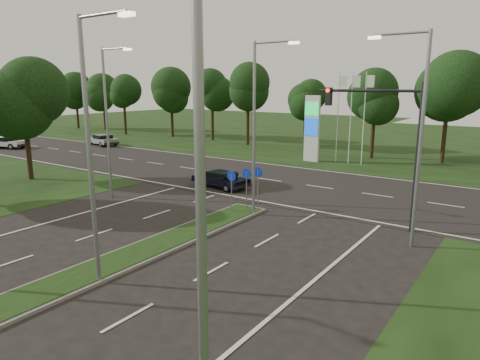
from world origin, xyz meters
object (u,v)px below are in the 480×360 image
Objects in this scene: far_car_b at (5,142)px; far_car_c at (8,131)px; far_car_a at (103,140)px; navy_sedan at (221,179)px.

far_car_c is (-11.66, 6.20, -0.03)m from far_car_b.
far_car_a is 18.54m from far_car_c.
far_car_c is (-42.80, 7.38, 0.08)m from navy_sedan.
far_car_b is (-31.14, 1.18, 0.12)m from navy_sedan.
far_car_c is at bearing 86.79° from navy_sedan.
far_car_a is at bearing -95.52° from far_car_c.
far_car_a reaches higher than navy_sedan.
far_car_b reaches higher than far_car_c.
navy_sedan is 31.16m from far_car_b.
navy_sedan is at bearing -114.67° from far_car_b.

